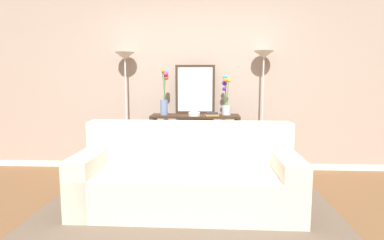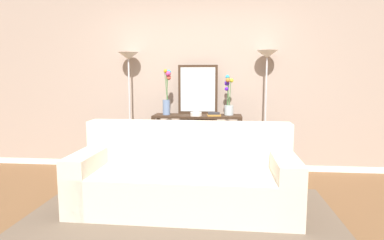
{
  "view_description": "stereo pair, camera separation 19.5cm",
  "coord_description": "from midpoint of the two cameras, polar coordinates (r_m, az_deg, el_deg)",
  "views": [
    {
      "loc": [
        0.19,
        -2.91,
        1.37
      ],
      "look_at": [
        -0.01,
        0.96,
        0.86
      ],
      "focal_mm": 30.49,
      "sensor_mm": 36.0,
      "label": 1
    },
    {
      "loc": [
        0.38,
        -2.89,
        1.37
      ],
      "look_at": [
        -0.01,
        0.96,
        0.86
      ],
      "focal_mm": 30.49,
      "sensor_mm": 36.0,
      "label": 2
    }
  ],
  "objects": [
    {
      "name": "wall_mirror",
      "position": [
        4.64,
        2.18,
        5.35
      ],
      "size": [
        0.56,
        0.02,
        0.69
      ],
      "color": "#382619",
      "rests_on": "console_table"
    },
    {
      "name": "fruit_bowl",
      "position": [
        4.38,
        2.04,
        1.05
      ],
      "size": [
        0.16,
        0.16,
        0.05
      ],
      "color": "silver",
      "rests_on": "console_table"
    },
    {
      "name": "book_row_under_console",
      "position": [
        4.69,
        -1.25,
        -8.78
      ],
      "size": [
        0.46,
        0.18,
        0.12
      ],
      "color": "#1E7075",
      "rests_on": "ground"
    },
    {
      "name": "console_table",
      "position": [
        4.55,
        2.17,
        -2.49
      ],
      "size": [
        1.22,
        0.39,
        0.85
      ],
      "color": "#382619",
      "rests_on": "ground"
    },
    {
      "name": "area_rug",
      "position": [
        3.45,
        0.11,
        -15.85
      ],
      "size": [
        3.06,
        1.64,
        0.01
      ],
      "color": "brown",
      "rests_on": "ground"
    },
    {
      "name": "book_stack",
      "position": [
        4.41,
        5.11,
        1.0
      ],
      "size": [
        0.19,
        0.15,
        0.05
      ],
      "color": "#B77F33",
      "rests_on": "console_table"
    },
    {
      "name": "floor_lamp_right",
      "position": [
        4.65,
        14.09,
        7.16
      ],
      "size": [
        0.28,
        0.28,
        1.73
      ],
      "color": "silver",
      "rests_on": "ground"
    },
    {
      "name": "ground_plane",
      "position": [
        3.22,
        0.14,
        -17.89
      ],
      "size": [
        16.0,
        16.0,
        0.02
      ],
      "primitive_type": "cube",
      "color": "brown"
    },
    {
      "name": "vase_tall_flowers",
      "position": [
        4.52,
        -3.15,
        4.63
      ],
      "size": [
        0.12,
        0.11,
        0.63
      ],
      "color": "#6B84AD",
      "rests_on": "console_table"
    },
    {
      "name": "couch",
      "position": [
        3.49,
        0.38,
        -10.19
      ],
      "size": [
        2.27,
        0.95,
        0.88
      ],
      "color": "beige",
      "rests_on": "ground"
    },
    {
      "name": "vase_short_flowers",
      "position": [
        4.52,
        7.65,
        3.44
      ],
      "size": [
        0.13,
        0.13,
        0.55
      ],
      "color": "silver",
      "rests_on": "console_table"
    },
    {
      "name": "floor_lamp_left",
      "position": [
        4.77,
        -9.82,
        7.17
      ],
      "size": [
        0.28,
        0.28,
        1.72
      ],
      "color": "silver",
      "rests_on": "ground"
    },
    {
      "name": "back_wall",
      "position": [
        4.87,
        2.42,
        8.55
      ],
      "size": [
        12.0,
        0.15,
        2.93
      ],
      "color": "white",
      "rests_on": "ground"
    }
  ]
}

